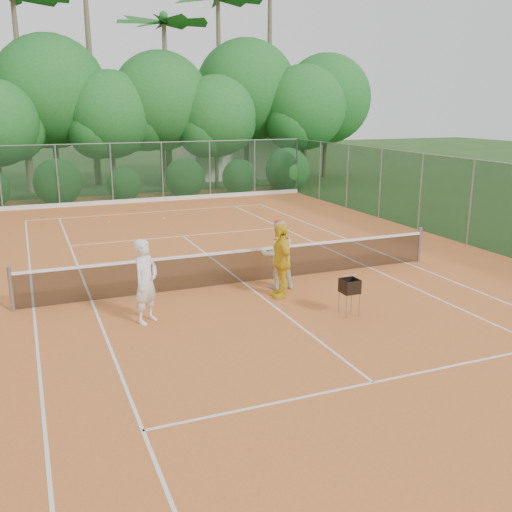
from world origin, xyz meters
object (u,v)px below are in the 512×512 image
at_px(ball_hopper, 350,287).
at_px(player_white, 146,281).
at_px(player_center_grp, 278,254).
at_px(player_yellow, 281,261).

bearing_deg(ball_hopper, player_white, 170.52).
bearing_deg(player_center_grp, ball_hopper, -74.97).
relative_size(player_white, player_yellow, 1.00).
distance_m(player_white, player_center_grp, 3.97).
xyz_separation_m(player_white, player_center_grp, (3.79, 1.18, -0.03)).
distance_m(player_white, player_yellow, 3.58).
bearing_deg(ball_hopper, player_yellow, 123.93).
bearing_deg(player_yellow, player_center_grp, 166.23).
distance_m(player_center_grp, ball_hopper, 2.64).
bearing_deg(player_yellow, player_white, -77.03).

